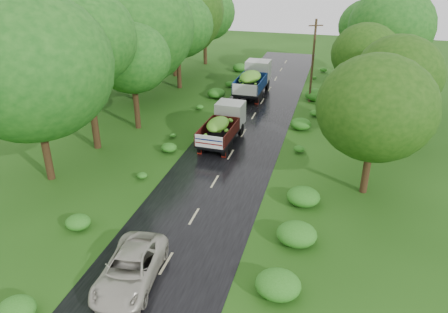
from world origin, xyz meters
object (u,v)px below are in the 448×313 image
at_px(truck_near, 223,124).
at_px(utility_pole, 313,61).
at_px(car, 130,269).
at_px(truck_far, 254,78).

height_order(truck_near, utility_pole, utility_pole).
relative_size(truck_near, car, 1.23).
xyz_separation_m(truck_near, truck_far, (-0.19, 11.90, 0.20)).
bearing_deg(truck_near, truck_far, 93.36).
height_order(truck_far, car, truck_far).
relative_size(truck_far, utility_pole, 0.91).
xyz_separation_m(truck_far, utility_pole, (5.54, -0.93, 2.25)).
distance_m(car, utility_pole, 27.27).
relative_size(car, utility_pole, 0.65).
bearing_deg(truck_near, utility_pole, 66.42).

